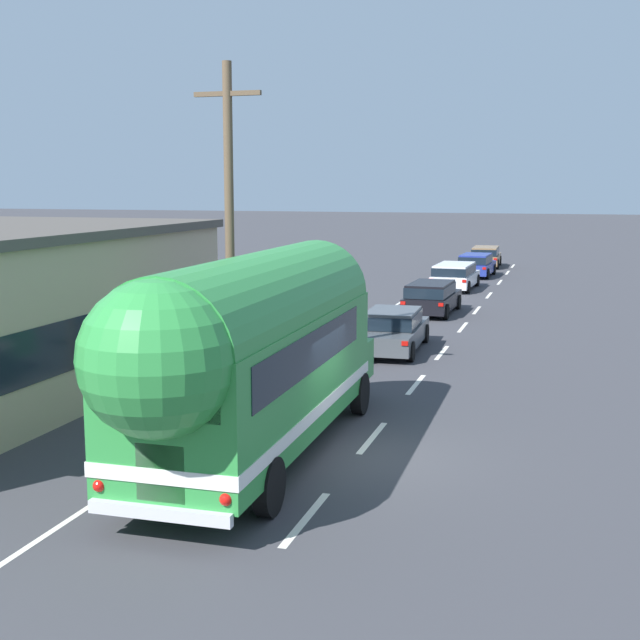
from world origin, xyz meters
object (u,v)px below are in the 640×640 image
object	(u,v)px
painted_bus	(251,350)
car_second	(431,296)
car_lead	(393,328)
utility_pole	(229,224)
car_fifth	(486,255)
car_fourth	(476,264)
car_third	(455,274)

from	to	relation	value
painted_bus	car_second	size ratio (longest dim) A/B	2.46
painted_bus	car_lead	size ratio (longest dim) A/B	2.29
utility_pole	car_fifth	bearing A→B (deg)	85.58
utility_pole	car_lead	xyz separation A→B (m)	(2.92, 6.73, -3.68)
car_lead	car_fourth	world-z (taller)	same
utility_pole	car_third	distance (m)	24.30
painted_bus	car_fourth	xyz separation A→B (m)	(0.21, 35.97, -1.52)
painted_bus	car_fourth	distance (m)	36.00
car_lead	car_second	distance (m)	8.37
car_third	utility_pole	bearing A→B (deg)	-96.15
car_second	car_fifth	size ratio (longest dim) A/B	1.05
car_fifth	car_lead	bearing A→B (deg)	-89.84
car_lead	car_fifth	size ratio (longest dim) A/B	1.12
car_fourth	car_lead	bearing A→B (deg)	-90.00
painted_bus	car_lead	distance (m)	12.29
painted_bus	car_second	bearing A→B (deg)	89.73
utility_pole	car_second	distance (m)	15.78
car_lead	car_third	bearing A→B (deg)	91.15
car_fifth	utility_pole	bearing A→B (deg)	-94.42
car_third	car_second	bearing A→B (deg)	-88.49
utility_pole	painted_bus	xyz separation A→B (m)	(2.71, -5.46, -2.12)
car_second	car_third	distance (m)	8.80
painted_bus	car_lead	world-z (taller)	painted_bus
car_second	car_fourth	size ratio (longest dim) A/B	1.05
car_third	car_fifth	world-z (taller)	same
car_fourth	car_fifth	world-z (taller)	same
car_second	car_fifth	world-z (taller)	same
utility_pole	car_fourth	xyz separation A→B (m)	(2.92, 30.51, -3.64)
car_second	car_fifth	distance (m)	21.61
utility_pole	car_fourth	world-z (taller)	utility_pole
painted_bus	car_fifth	bearing A→B (deg)	89.83
painted_bus	car_third	distance (m)	29.38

